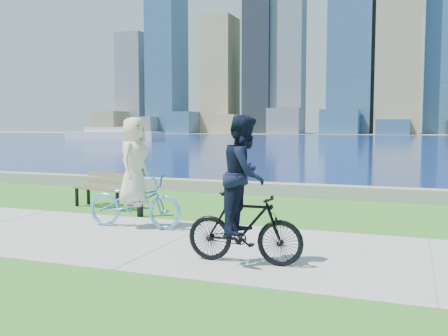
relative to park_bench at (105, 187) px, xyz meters
The scene contains 11 objects.
ground 4.19m from the park_bench, 40.94° to the right, with size 320.00×320.00×0.00m, color #29691B.
concrete_path 4.19m from the park_bench, 40.94° to the right, with size 80.00×3.50×0.02m, color #969691.
seawall 4.70m from the park_bench, 47.81° to the left, with size 90.00×0.50×0.35m, color gray.
bay_water 69.34m from the park_bench, 87.40° to the left, with size 320.00×131.00×0.01m, color navy.
far_shore 127.31m from the park_bench, 88.58° to the left, with size 320.00×30.00×0.12m, color gray.
city_skyline 129.35m from the park_bench, 90.71° to the left, with size 176.69×23.12×76.00m.
ferry_near 61.13m from the park_bench, 122.80° to the left, with size 14.19×4.05×1.93m.
park_bench is the anchor object (origin of this frame).
bollard_lamp 1.63m from the park_bench, 28.90° to the right, with size 0.19×0.19×1.21m.
cyclist_woman 2.75m from the park_bench, 44.37° to the right, with size 0.79×1.94×2.08m.
cyclist_man 5.89m from the park_bench, 37.14° to the right, with size 0.64×1.68×2.07m.
Camera 1 is at (3.69, -7.32, 1.92)m, focal length 40.00 mm.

